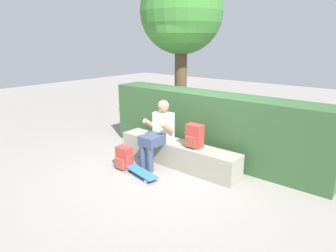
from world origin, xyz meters
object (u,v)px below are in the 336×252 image
(bench_main, at_px, (177,154))
(person_skater, at_px, (158,131))
(skateboard_near_person, at_px, (140,172))
(backpack_on_ground, at_px, (124,158))
(backpack_on_bench, at_px, (194,136))

(bench_main, height_order, person_skater, person_skater)
(skateboard_near_person, distance_m, backpack_on_ground, 0.45)
(person_skater, bearing_deg, bench_main, 37.69)
(bench_main, bearing_deg, person_skater, -142.31)
(bench_main, height_order, skateboard_near_person, bench_main)
(backpack_on_bench, distance_m, backpack_on_ground, 1.30)
(bench_main, distance_m, backpack_on_ground, 0.96)
(backpack_on_ground, bearing_deg, person_skater, 55.20)
(person_skater, bearing_deg, backpack_on_bench, 17.15)
(bench_main, relative_size, backpack_on_bench, 6.03)
(person_skater, height_order, skateboard_near_person, person_skater)
(backpack_on_bench, bearing_deg, backpack_on_ground, -144.46)
(person_skater, bearing_deg, skateboard_near_person, -82.81)
(bench_main, relative_size, skateboard_near_person, 2.93)
(skateboard_near_person, height_order, backpack_on_ground, backpack_on_ground)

